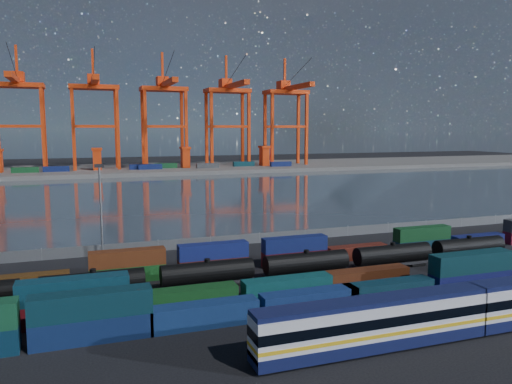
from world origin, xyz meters
name	(u,v)px	position (x,y,z in m)	size (l,w,h in m)	color
ground	(324,284)	(0.00, 0.00, 0.00)	(700.00, 700.00, 0.00)	black
harbor_water	(183,195)	(0.00, 105.00, 0.01)	(700.00, 700.00, 0.00)	#333F4A
far_quay	(145,169)	(0.00, 210.00, 1.00)	(700.00, 70.00, 2.00)	#514F4C
distant_mountains	(108,65)	(63.02, 1600.00, 220.29)	(2470.00, 1100.00, 520.00)	#1E2630
container_row_south	(206,307)	(-20.14, -9.58, 2.28)	(140.52, 2.56, 5.46)	#3D4142
container_row_mid	(196,296)	(-19.92, -3.54, 1.62)	(129.02, 2.54, 5.41)	#3D3E42
container_row_north	(302,252)	(1.34, 10.79, 2.13)	(140.79, 2.25, 4.80)	#141155
tanker_string	(259,268)	(-8.83, 3.88, 2.13)	(91.29, 2.96, 4.24)	black
waterfront_fence	(259,238)	(0.00, 28.00, 1.00)	(160.12, 0.12, 2.20)	#595B5E
yard_light_mast	(101,206)	(-30.00, 26.00, 9.30)	(1.60, 0.40, 16.60)	slate
gantry_cranes	(130,98)	(-7.50, 203.34, 38.39)	(199.09, 46.25, 62.63)	red
quay_containers	(127,167)	(-11.00, 195.46, 3.30)	(172.58, 10.99, 2.60)	navy
straddle_carriers	(142,157)	(-2.50, 200.00, 7.82)	(140.00, 7.00, 11.10)	red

